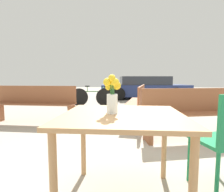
{
  "coord_description": "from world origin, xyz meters",
  "views": [
    {
      "loc": [
        0.0,
        -1.36,
        1.01
      ],
      "look_at": [
        -0.08,
        0.02,
        0.87
      ],
      "focal_mm": 28.0,
      "sensor_mm": 36.0,
      "label": 1
    }
  ],
  "objects": [
    {
      "name": "bench_near",
      "position": [
        -2.02,
        2.53,
        0.47
      ],
      "size": [
        1.92,
        0.45,
        0.85
      ],
      "color": "brown",
      "rests_on": "ground_plane"
    },
    {
      "name": "bench_far",
      "position": [
        0.38,
        2.92,
        0.48
      ],
      "size": [
        0.69,
        1.99,
        0.85
      ],
      "color": "brown",
      "rests_on": "ground_plane"
    },
    {
      "name": "parked_car",
      "position": [
        1.11,
        7.84,
        0.55
      ],
      "size": [
        4.55,
        2.15,
        1.14
      ],
      "color": "navy",
      "rests_on": "ground_plane"
    },
    {
      "name": "bench_middle",
      "position": [
        1.13,
        1.62,
        0.46
      ],
      "size": [
        1.67,
        0.68,
        0.85
      ],
      "color": "brown",
      "rests_on": "ground_plane"
    },
    {
      "name": "bicycle",
      "position": [
        -1.14,
        5.06,
        0.35
      ],
      "size": [
        1.62,
        0.44,
        0.76
      ],
      "color": "black",
      "rests_on": "ground_plane"
    },
    {
      "name": "flower_vase",
      "position": [
        -0.08,
        0.01,
        0.88
      ],
      "size": [
        0.14,
        0.13,
        0.31
      ],
      "color": "silver",
      "rests_on": "table_front"
    },
    {
      "name": "table_front",
      "position": [
        0.0,
        0.0,
        0.64
      ],
      "size": [
        0.96,
        0.89,
        0.73
      ],
      "color": "tan",
      "rests_on": "ground_plane"
    }
  ]
}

